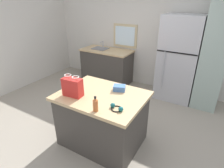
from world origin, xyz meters
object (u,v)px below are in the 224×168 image
at_px(refrigerator, 178,59).
at_px(bottle, 95,105).
at_px(tall_cabinet, 215,55).
at_px(ear_defenders, 117,108).
at_px(small_box, 119,88).
at_px(shopping_bag, 73,87).
at_px(kitchen_island, 102,119).

xyz_separation_m(refrigerator, bottle, (-0.46, -2.51, 0.03)).
relative_size(tall_cabinet, ear_defenders, 11.53).
distance_m(small_box, bottle, 0.65).
bearing_deg(refrigerator, ear_defenders, -95.97).
xyz_separation_m(shopping_bag, bottle, (0.51, -0.17, -0.05)).
distance_m(refrigerator, small_box, 1.92).
xyz_separation_m(kitchen_island, small_box, (0.16, 0.25, 0.47)).
xyz_separation_m(tall_cabinet, ear_defenders, (-0.91, -2.34, -0.24)).
distance_m(kitchen_island, refrigerator, 2.26).
bearing_deg(shopping_bag, small_box, 44.12).
xyz_separation_m(kitchen_island, tall_cabinet, (1.30, 2.11, 0.70)).
xyz_separation_m(shopping_bag, small_box, (0.50, 0.48, -0.10)).
relative_size(tall_cabinet, bottle, 11.01).
height_order(kitchen_island, ear_defenders, ear_defenders).
relative_size(refrigerator, small_box, 10.48).
height_order(shopping_bag, ear_defenders, shopping_bag).
bearing_deg(kitchen_island, bottle, -66.67).
bearing_deg(refrigerator, kitchen_island, -106.59).
xyz_separation_m(tall_cabinet, small_box, (-1.14, -1.86, -0.23)).
height_order(refrigerator, shopping_bag, refrigerator).
bearing_deg(ear_defenders, kitchen_island, 148.53).
distance_m(refrigerator, tall_cabinet, 0.70).
relative_size(small_box, bottle, 0.86).
distance_m(kitchen_island, bottle, 0.68).
relative_size(kitchen_island, refrigerator, 0.68).
bearing_deg(tall_cabinet, refrigerator, -179.98).
distance_m(tall_cabinet, bottle, 2.76).
relative_size(shopping_bag, small_box, 1.75).
distance_m(kitchen_island, ear_defenders, 0.64).
height_order(kitchen_island, tall_cabinet, tall_cabinet).
height_order(refrigerator, small_box, refrigerator).
distance_m(shopping_bag, bottle, 0.54).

